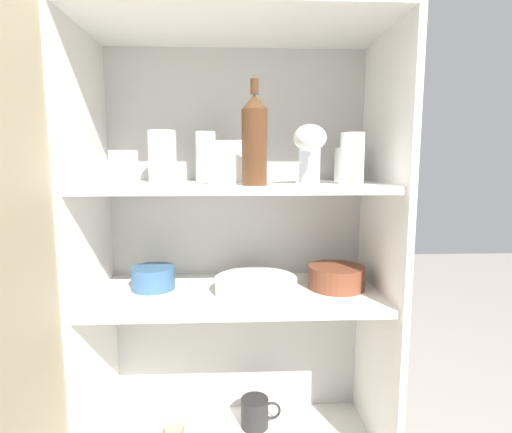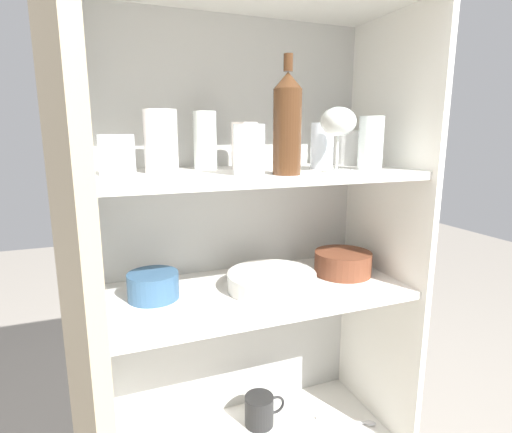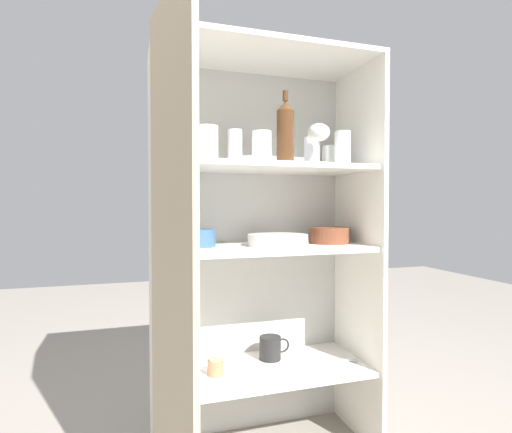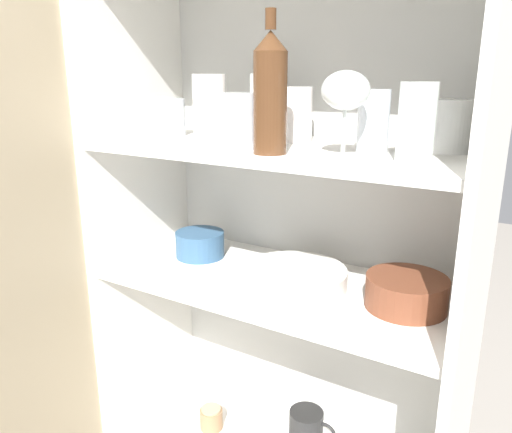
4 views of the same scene
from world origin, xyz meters
TOP-DOWN VIEW (x-y plane):
  - cupboard_back_panel at (0.00, 0.37)m, footprint 0.86×0.02m
  - cupboard_side_left at (-0.42, 0.18)m, footprint 0.02×0.40m
  - cupboard_side_right at (0.42, 0.18)m, footprint 0.02×0.40m
  - cupboard_top_panel at (0.00, 0.18)m, footprint 0.86×0.40m
  - shelf_board_middle at (0.00, 0.18)m, footprint 0.82×0.36m
  - shelf_board_upper at (0.00, 0.18)m, footprint 0.82×0.36m
  - cupboard_door at (-0.40, -0.23)m, footprint 0.08×0.42m
  - tumbler_glass_0 at (0.30, 0.11)m, footprint 0.06×0.06m
  - tumbler_glass_1 at (-0.04, 0.08)m, footprint 0.07×0.07m
  - tumbler_glass_2 at (0.20, 0.18)m, footprint 0.06×0.06m
  - tumbler_glass_3 at (0.01, 0.25)m, footprint 0.07×0.07m
  - tumbler_glass_4 at (-0.21, 0.22)m, footprint 0.08×0.08m
  - tumbler_glass_5 at (0.33, 0.26)m, footprint 0.08×0.08m
  - tumbler_glass_6 at (-0.09, 0.27)m, footprint 0.06×0.06m
  - tumbler_glass_7 at (-0.32, 0.19)m, footprint 0.08×0.08m
  - wine_glass_0 at (0.19, 0.08)m, footprint 0.09×0.09m
  - wine_bottle at (0.04, 0.06)m, footprint 0.06×0.06m
  - plate_stack_white at (0.05, 0.16)m, footprint 0.24×0.24m
  - mixing_bowl_large at (0.29, 0.19)m, footprint 0.17×0.17m
  - serving_bowl_small at (-0.25, 0.21)m, footprint 0.13×0.13m
  - coffee_mug_primary at (0.05, 0.25)m, footprint 0.13×0.09m

SIDE VIEW (x-z plane):
  - coffee_mug_primary at x=0.05m, z-range 0.33..0.43m
  - cupboard_back_panel at x=0.00m, z-range 0.00..1.54m
  - cupboard_side_left at x=-0.42m, z-range 0.00..1.54m
  - cupboard_side_right at x=0.42m, z-range 0.00..1.54m
  - cupboard_door at x=-0.40m, z-range 0.00..1.54m
  - shelf_board_middle at x=0.00m, z-range 0.80..0.82m
  - plate_stack_white at x=0.05m, z-range 0.82..0.86m
  - mixing_bowl_large at x=0.29m, z-range 0.82..0.89m
  - serving_bowl_small at x=-0.25m, z-range 0.82..0.89m
  - shelf_board_upper at x=0.00m, z-range 1.11..1.13m
  - tumbler_glass_7 at x=-0.32m, z-range 1.13..1.22m
  - tumbler_glass_5 at x=0.33m, z-range 1.13..1.23m
  - tumbler_glass_1 at x=-0.04m, z-range 1.13..1.24m
  - tumbler_glass_2 at x=0.20m, z-range 1.13..1.25m
  - tumbler_glass_3 at x=0.01m, z-range 1.13..1.25m
  - tumbler_glass_0 at x=0.30m, z-range 1.13..1.27m
  - tumbler_glass_4 at x=-0.21m, z-range 1.13..1.28m
  - tumbler_glass_6 at x=-0.09m, z-range 1.13..1.28m
  - wine_glass_0 at x=0.19m, z-range 1.17..1.32m
  - wine_bottle at x=0.04m, z-range 1.12..1.38m
  - cupboard_top_panel at x=0.00m, z-range 1.54..1.56m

